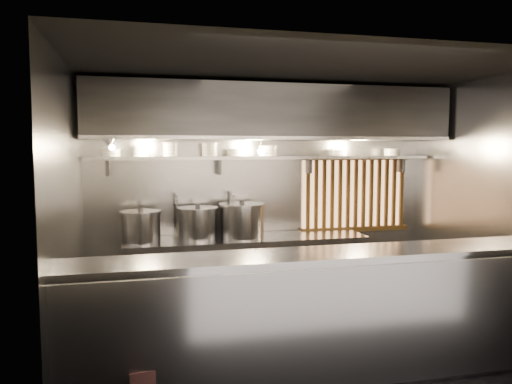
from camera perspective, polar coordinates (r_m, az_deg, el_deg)
name	(u,v)px	position (r m, az deg, el deg)	size (l,w,h in m)	color
floor	(299,339)	(5.48, 4.89, -16.41)	(4.50, 4.50, 0.00)	black
ceiling	(301,68)	(5.16, 5.13, 13.90)	(4.50, 4.50, 0.00)	black
wall_back	(263,194)	(6.57, 0.76, -0.22)	(4.50, 4.50, 0.00)	gray
wall_left	(67,214)	(4.90, -20.77, -2.36)	(3.00, 3.00, 0.00)	gray
wall_right	(488,201)	(6.24, 24.96, -0.98)	(3.00, 3.00, 0.00)	gray
serving_counter	(335,317)	(4.45, 9.05, -13.89)	(4.50, 0.56, 1.13)	#939398
cooking_bench	(247,273)	(6.30, -1.06, -9.22)	(3.00, 0.70, 0.90)	#939398
bowl_shelf	(266,158)	(6.37, 1.18, 3.94)	(4.40, 0.34, 0.04)	#939398
exhaust_hood	(271,113)	(6.17, 1.73, 8.96)	(4.40, 0.81, 0.65)	#2D2D30
wood_screen	(355,194)	(6.97, 11.26, -0.18)	(1.56, 0.09, 1.04)	#EFAA6B
faucet_left	(176,204)	(6.25, -9.18, -1.41)	(0.04, 0.30, 0.50)	silver
faucet_right	(231,203)	(6.35, -2.87, -1.26)	(0.04, 0.30, 0.50)	silver
heat_lamp	(109,142)	(5.68, -16.42, 5.49)	(0.25, 0.35, 0.20)	#939398
pendant_bulb	(261,151)	(6.22, 0.58, 4.67)	(0.09, 0.09, 0.19)	#2D2D30
stock_pot_left	(198,223)	(6.08, -6.67, -3.56)	(0.58, 0.58, 0.43)	#939398
stock_pot_mid	(141,227)	(5.98, -13.01, -3.87)	(0.63, 0.63, 0.42)	#939398
stock_pot_right	(242,221)	(6.14, -1.62, -3.28)	(0.74, 0.74, 0.46)	#939398
bowl_stack_0	(111,153)	(6.15, -16.29, 4.32)	(0.24, 0.24, 0.09)	white
bowl_stack_1	(141,151)	(6.15, -12.98, 4.57)	(0.22, 0.22, 0.13)	white
bowl_stack_2	(171,150)	(6.16, -9.73, 4.81)	(0.20, 0.20, 0.17)	white
bowl_stack_3	(210,150)	(6.21, -5.32, 4.86)	(0.21, 0.21, 0.17)	white
bowl_stack_4	(235,153)	(6.27, -2.39, 4.53)	(0.23, 0.23, 0.09)	white
bowl_stack_5	(268,151)	(6.37, 1.36, 4.71)	(0.24, 0.24, 0.13)	white
bowl_stack_6	(338,152)	(6.69, 9.36, 4.50)	(0.23, 0.23, 0.09)	white
bowl_stack_7	(392,152)	(7.04, 15.29, 4.41)	(0.23, 0.23, 0.09)	white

